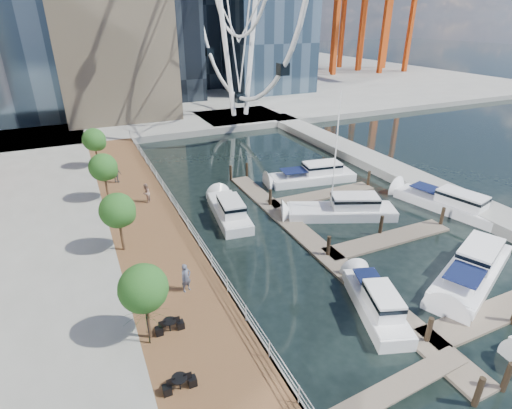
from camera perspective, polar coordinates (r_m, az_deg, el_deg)
The scene contains 15 objects.
ground at distance 25.43m, azimuth 14.87°, elevation -17.67°, with size 520.00×520.00×0.00m, color black.
boardwalk at distance 33.28m, azimuth -14.40°, elevation -5.25°, with size 6.00×60.00×1.00m, color brown.
seawall at distance 33.79m, azimuth -9.42°, elevation -4.25°, with size 0.25×60.00×1.00m, color #595954.
land_far at distance 117.51m, azimuth -18.86°, elevation 16.02°, with size 200.00×114.00×1.00m, color gray.
breakwater at distance 49.99m, azimuth 18.73°, elevation 4.71°, with size 4.00×60.00×1.00m, color gray.
pier at distance 72.88m, azimuth -2.30°, elevation 12.27°, with size 14.00×12.00×1.00m, color gray.
railing at distance 33.28m, azimuth -9.71°, elevation -2.75°, with size 0.10×60.00×1.05m, color white, non-canonical shape.
floating_docks at distance 35.69m, azimuth 15.07°, elevation -3.14°, with size 16.00×34.00×2.60m.
port_cranes at distance 135.93m, azimuth 13.05°, elevation 26.07°, with size 40.00×52.00×38.00m.
street_trees at distance 30.44m, azimuth -19.18°, elevation -0.83°, with size 2.60×42.60×4.60m.
yacht_foreground at distance 32.91m, azimuth 28.28°, elevation -9.19°, with size 2.99×11.15×2.15m, color white, non-canonical shape.
pedestrian_near at distance 26.07m, azimuth -9.97°, elevation -10.27°, with size 0.71×0.47×1.96m, color #4C5165.
pedestrian_mid at distance 38.81m, azimuth -15.43°, elevation 1.57°, with size 0.91×0.71×1.88m, color gray.
pedestrian_far at distance 44.48m, azimuth -19.38°, elevation 4.14°, with size 1.14×0.47×1.94m, color #373B45.
moored_yachts at distance 37.43m, azimuth 14.03°, elevation -2.47°, with size 24.35×31.66×11.50m.
Camera 1 is at (-13.12, -13.61, 17.01)m, focal length 28.00 mm.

